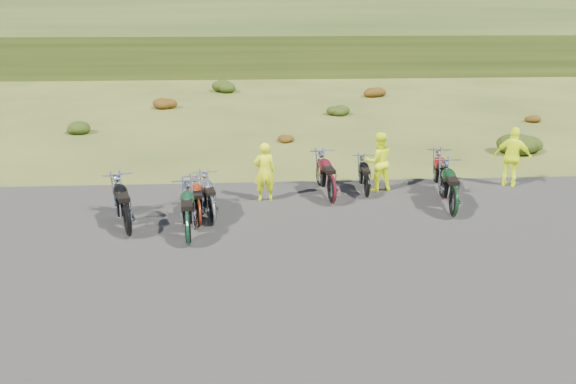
{
  "coord_description": "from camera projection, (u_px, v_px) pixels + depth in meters",
  "views": [
    {
      "loc": [
        -1.56,
        -12.58,
        5.44
      ],
      "look_at": [
        -0.77,
        0.4,
        0.94
      ],
      "focal_mm": 35.0,
      "sensor_mm": 36.0,
      "label": 1
    }
  ],
  "objects": [
    {
      "name": "motorcycle_1",
      "position": [
        200.0,
        226.0,
        14.12
      ],
      "size": [
        0.96,
        2.01,
        1.01
      ],
      "primitive_type": null,
      "rotation": [
        0.0,
        0.0,
        1.74
      ],
      "color": "maroon",
      "rests_on": "ground"
    },
    {
      "name": "person_middle",
      "position": [
        264.0,
        173.0,
        15.6
      ],
      "size": [
        0.67,
        0.49,
        1.67
      ],
      "primitive_type": "imported",
      "rotation": [
        0.0,
        0.0,
        3.3
      ],
      "color": "#EBFF0D",
      "rests_on": "ground"
    },
    {
      "name": "motorcycle_0",
      "position": [
        129.0,
        237.0,
        13.51
      ],
      "size": [
        1.52,
        2.44,
        1.21
      ],
      "primitive_type": null,
      "rotation": [
        0.0,
        0.0,
        1.92
      ],
      "color": "black",
      "rests_on": "ground"
    },
    {
      "name": "hill_slope",
      "position": [
        268.0,
        51.0,
        60.89
      ],
      "size": [
        300.0,
        45.97,
        9.37
      ],
      "primitive_type": null,
      "rotation": [
        0.14,
        0.0,
        0.0
      ],
      "color": "#263612",
      "rests_on": "ground"
    },
    {
      "name": "shrub_8",
      "position": [
        530.0,
        117.0,
        25.99
      ],
      "size": [
        0.77,
        0.77,
        0.45
      ],
      "primitive_type": "ellipsoid",
      "color": "#5D280B",
      "rests_on": "ground"
    },
    {
      "name": "ground",
      "position": [
        320.0,
        233.0,
        13.73
      ],
      "size": [
        300.0,
        300.0,
        0.0
      ],
      "primitive_type": "plane",
      "color": "#3E4B19",
      "rests_on": "ground"
    },
    {
      "name": "person_right_a",
      "position": [
        378.0,
        162.0,
        16.47
      ],
      "size": [
        0.95,
        0.8,
        1.75
      ],
      "primitive_type": "imported",
      "rotation": [
        0.0,
        0.0,
        3.31
      ],
      "color": "#EBFF0D",
      "rests_on": "ground"
    },
    {
      "name": "shrub_3",
      "position": [
        225.0,
        85.0,
        34.05
      ],
      "size": [
        1.56,
        1.56,
        0.92
      ],
      "primitive_type": "ellipsoid",
      "color": "#1D330C",
      "rests_on": "ground"
    },
    {
      "name": "motorcycle_5",
      "position": [
        366.0,
        198.0,
        16.11
      ],
      "size": [
        0.72,
        1.91,
        0.99
      ],
      "primitive_type": null,
      "rotation": [
        0.0,
        0.0,
        1.52
      ],
      "color": "black",
      "rests_on": "ground"
    },
    {
      "name": "hill_plateau",
      "position": [
        260.0,
        26.0,
        117.48
      ],
      "size": [
        300.0,
        90.0,
        9.17
      ],
      "primitive_type": "cube",
      "color": "#263612",
      "rests_on": "ground"
    },
    {
      "name": "gravel_pad",
      "position": [
        331.0,
        270.0,
        11.84
      ],
      "size": [
        20.0,
        12.0,
        0.04
      ],
      "primitive_type": "cube",
      "color": "black",
      "rests_on": "ground"
    },
    {
      "name": "motorcycle_7",
      "position": [
        452.0,
        217.0,
        14.69
      ],
      "size": [
        1.09,
        2.42,
        1.22
      ],
      "primitive_type": null,
      "rotation": [
        0.0,
        0.0,
        1.43
      ],
      "color": "black",
      "rests_on": "ground"
    },
    {
      "name": "motorcycle_4",
      "position": [
        331.0,
        204.0,
        15.63
      ],
      "size": [
        1.0,
        2.39,
        1.22
      ],
      "primitive_type": null,
      "rotation": [
        0.0,
        0.0,
        1.67
      ],
      "color": "#530D16",
      "rests_on": "ground"
    },
    {
      "name": "person_right_b",
      "position": [
        512.0,
        158.0,
        16.82
      ],
      "size": [
        1.14,
        0.91,
        1.81
      ],
      "primitive_type": "imported",
      "rotation": [
        0.0,
        0.0,
        2.62
      ],
      "color": "#EBFF0D",
      "rests_on": "ground"
    },
    {
      "name": "motorcycle_2",
      "position": [
        189.0,
        245.0,
        13.03
      ],
      "size": [
        0.97,
        2.33,
        1.19
      ],
      "primitive_type": null,
      "rotation": [
        0.0,
        0.0,
        1.67
      ],
      "color": "#0E331C",
      "rests_on": "ground"
    },
    {
      "name": "shrub_5",
      "position": [
        337.0,
        109.0,
        27.45
      ],
      "size": [
        1.03,
        1.03,
        0.61
      ],
      "primitive_type": "ellipsoid",
      "color": "#1D330C",
      "rests_on": "ground"
    },
    {
      "name": "shrub_4",
      "position": [
        284.0,
        136.0,
        22.31
      ],
      "size": [
        0.77,
        0.77,
        0.45
      ],
      "primitive_type": "ellipsoid",
      "color": "#5D280B",
      "rests_on": "ground"
    },
    {
      "name": "motorcycle_3",
      "position": [
        213.0,
        224.0,
        14.23
      ],
      "size": [
        1.09,
        2.14,
        1.07
      ],
      "primitive_type": null,
      "rotation": [
        0.0,
        0.0,
        1.78
      ],
      "color": "#AFAEB3",
      "rests_on": "ground"
    },
    {
      "name": "shrub_1",
      "position": [
        77.0,
        126.0,
        23.77
      ],
      "size": [
        1.03,
        1.03,
        0.61
      ],
      "primitive_type": "ellipsoid",
      "color": "#1D330C",
      "rests_on": "ground"
    },
    {
      "name": "shrub_2",
      "position": [
        164.0,
        102.0,
        28.91
      ],
      "size": [
        1.3,
        1.3,
        0.77
      ],
      "primitive_type": "ellipsoid",
      "color": "#5D280B",
      "rests_on": "ground"
    },
    {
      "name": "shrub_7",
      "position": [
        521.0,
        140.0,
        20.75
      ],
      "size": [
        1.56,
        1.56,
        0.92
      ],
      "primitive_type": "ellipsoid",
      "color": "#1D330C",
      "rests_on": "ground"
    },
    {
      "name": "shrub_6",
      "position": [
        374.0,
        90.0,
        32.59
      ],
      "size": [
        1.3,
        1.3,
        0.77
      ],
      "primitive_type": "ellipsoid",
      "color": "#5D280B",
      "rests_on": "ground"
    },
    {
      "name": "motorcycle_6",
      "position": [
        442.0,
        199.0,
        16.02
      ],
      "size": [
        1.09,
        2.29,
        1.15
      ],
      "primitive_type": null,
      "rotation": [
        0.0,
        0.0,
        1.4
      ],
      "color": "maroon",
      "rests_on": "ground"
    }
  ]
}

